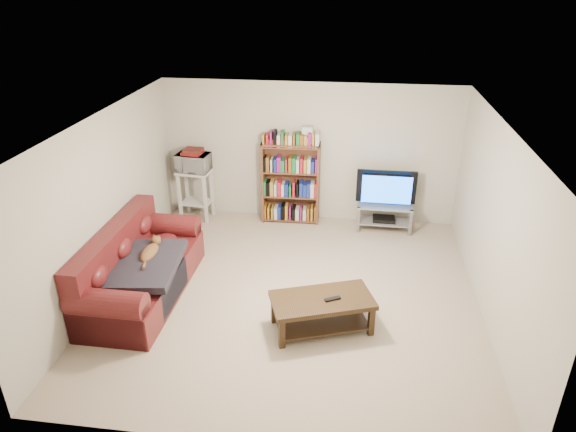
% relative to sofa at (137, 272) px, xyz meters
% --- Properties ---
extents(floor, '(5.00, 5.00, 0.00)m').
position_rel_sofa_xyz_m(floor, '(2.07, 0.24, -0.34)').
color(floor, '#C1AB8F').
rests_on(floor, ground).
extents(ceiling, '(5.00, 5.00, 0.00)m').
position_rel_sofa_xyz_m(ceiling, '(2.07, 0.24, 2.06)').
color(ceiling, white).
rests_on(ceiling, ground).
extents(wall_back, '(5.00, 0.00, 5.00)m').
position_rel_sofa_xyz_m(wall_back, '(2.07, 2.74, 0.86)').
color(wall_back, beige).
rests_on(wall_back, ground).
extents(wall_front, '(5.00, 0.00, 5.00)m').
position_rel_sofa_xyz_m(wall_front, '(2.07, -2.26, 0.86)').
color(wall_front, beige).
rests_on(wall_front, ground).
extents(wall_left, '(0.00, 5.00, 5.00)m').
position_rel_sofa_xyz_m(wall_left, '(-0.43, 0.24, 0.86)').
color(wall_left, beige).
rests_on(wall_left, ground).
extents(wall_right, '(0.00, 5.00, 5.00)m').
position_rel_sofa_xyz_m(wall_right, '(4.57, 0.24, 0.86)').
color(wall_right, beige).
rests_on(wall_right, ground).
extents(sofa, '(1.01, 2.29, 0.97)m').
position_rel_sofa_xyz_m(sofa, '(0.00, 0.00, 0.00)').
color(sofa, '#5B1719').
rests_on(sofa, floor).
extents(blanket, '(0.96, 1.20, 0.19)m').
position_rel_sofa_xyz_m(blanket, '(0.19, -0.16, 0.23)').
color(blanket, '#25222B').
rests_on(blanket, sofa).
extents(cat, '(0.26, 0.62, 0.19)m').
position_rel_sofa_xyz_m(cat, '(0.19, 0.05, 0.29)').
color(cat, brown).
rests_on(cat, sofa).
extents(coffee_table, '(1.36, 0.99, 0.44)m').
position_rel_sofa_xyz_m(coffee_table, '(2.53, -0.43, -0.03)').
color(coffee_table, '#2F1F10').
rests_on(coffee_table, floor).
extents(remote, '(0.20, 0.14, 0.02)m').
position_rel_sofa_xyz_m(remote, '(2.66, -0.45, 0.12)').
color(remote, black).
rests_on(remote, coffee_table).
extents(tv_stand, '(0.93, 0.42, 0.46)m').
position_rel_sofa_xyz_m(tv_stand, '(3.39, 2.40, -0.02)').
color(tv_stand, '#999EA3').
rests_on(tv_stand, floor).
extents(television, '(0.99, 0.14, 0.57)m').
position_rel_sofa_xyz_m(television, '(3.39, 2.40, 0.41)').
color(television, black).
rests_on(television, tv_stand).
extents(dvd_player, '(0.37, 0.26, 0.06)m').
position_rel_sofa_xyz_m(dvd_player, '(3.39, 2.40, -0.15)').
color(dvd_player, black).
rests_on(dvd_player, tv_stand).
extents(bookshelf, '(0.99, 0.33, 1.43)m').
position_rel_sofa_xyz_m(bookshelf, '(1.77, 2.54, 0.40)').
color(bookshelf, brown).
rests_on(bookshelf, floor).
extents(shelf_clutter, '(0.73, 0.23, 0.28)m').
position_rel_sofa_xyz_m(shelf_clutter, '(1.86, 2.55, 1.19)').
color(shelf_clutter, silver).
rests_on(shelf_clutter, bookshelf).
extents(microwave_stand, '(0.60, 0.46, 0.89)m').
position_rel_sofa_xyz_m(microwave_stand, '(0.10, 2.43, 0.23)').
color(microwave_stand, silver).
rests_on(microwave_stand, floor).
extents(microwave, '(0.58, 0.43, 0.30)m').
position_rel_sofa_xyz_m(microwave, '(0.10, 2.43, 0.71)').
color(microwave, silver).
rests_on(microwave, microwave_stand).
extents(game_boxes, '(0.35, 0.31, 0.05)m').
position_rel_sofa_xyz_m(game_boxes, '(0.10, 2.43, 0.88)').
color(game_boxes, maroon).
rests_on(game_boxes, microwave).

